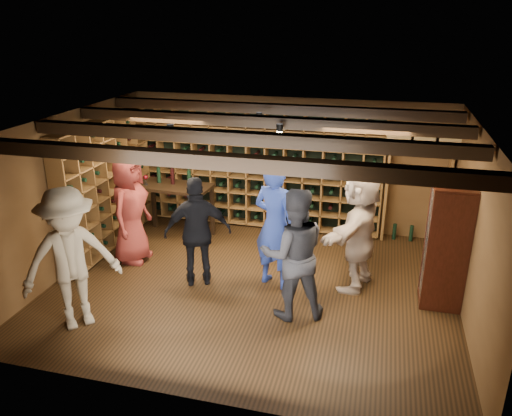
% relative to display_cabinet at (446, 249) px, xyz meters
% --- Properties ---
extents(ground, '(6.00, 6.00, 0.00)m').
position_rel_display_cabinet_xyz_m(ground, '(-2.71, -0.20, -0.86)').
color(ground, black).
rests_on(ground, ground).
extents(room_shell, '(6.00, 6.00, 6.00)m').
position_rel_display_cabinet_xyz_m(room_shell, '(-2.71, -0.15, 1.56)').
color(room_shell, brown).
rests_on(room_shell, ground).
extents(wine_rack_back, '(4.65, 0.30, 2.20)m').
position_rel_display_cabinet_xyz_m(wine_rack_back, '(-3.24, 2.13, 0.29)').
color(wine_rack_back, brown).
rests_on(wine_rack_back, ground).
extents(wine_rack_left, '(0.30, 2.65, 2.20)m').
position_rel_display_cabinet_xyz_m(wine_rack_left, '(-5.54, 0.62, 0.29)').
color(wine_rack_left, brown).
rests_on(wine_rack_left, ground).
extents(crate_shelf, '(1.20, 0.32, 2.07)m').
position_rel_display_cabinet_xyz_m(crate_shelf, '(-0.31, 2.12, 0.71)').
color(crate_shelf, brown).
rests_on(crate_shelf, ground).
extents(display_cabinet, '(0.55, 0.50, 1.75)m').
position_rel_display_cabinet_xyz_m(display_cabinet, '(0.00, 0.00, 0.00)').
color(display_cabinet, '#33120A').
rests_on(display_cabinet, ground).
extents(man_blue_shirt, '(0.84, 0.70, 1.96)m').
position_rel_display_cabinet_xyz_m(man_blue_shirt, '(-2.40, -0.05, 0.12)').
color(man_blue_shirt, navy).
rests_on(man_blue_shirt, ground).
extents(man_grey_suit, '(1.08, 0.96, 1.84)m').
position_rel_display_cabinet_xyz_m(man_grey_suit, '(-1.99, -0.81, 0.07)').
color(man_grey_suit, black).
rests_on(man_grey_suit, ground).
extents(guest_red_floral, '(0.59, 0.90, 1.82)m').
position_rel_display_cabinet_xyz_m(guest_red_floral, '(-4.89, 0.17, 0.06)').
color(guest_red_floral, maroon).
rests_on(guest_red_floral, ground).
extents(guest_woman_black, '(1.08, 0.77, 1.71)m').
position_rel_display_cabinet_xyz_m(guest_woman_black, '(-3.53, -0.30, -0.00)').
color(guest_woman_black, black).
rests_on(guest_woman_black, ground).
extents(guest_khaki, '(1.38, 1.39, 1.93)m').
position_rel_display_cabinet_xyz_m(guest_khaki, '(-4.71, -1.74, 0.11)').
color(guest_khaki, '#84755B').
rests_on(guest_khaki, ground).
extents(guest_beige, '(1.01, 1.82, 1.87)m').
position_rel_display_cabinet_xyz_m(guest_beige, '(-1.20, 0.22, 0.08)').
color(guest_beige, tan).
rests_on(guest_beige, ground).
extents(tasting_table, '(1.37, 0.75, 1.29)m').
position_rel_display_cabinet_xyz_m(tasting_table, '(-4.57, 1.25, 0.02)').
color(tasting_table, black).
rests_on(tasting_table, ground).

